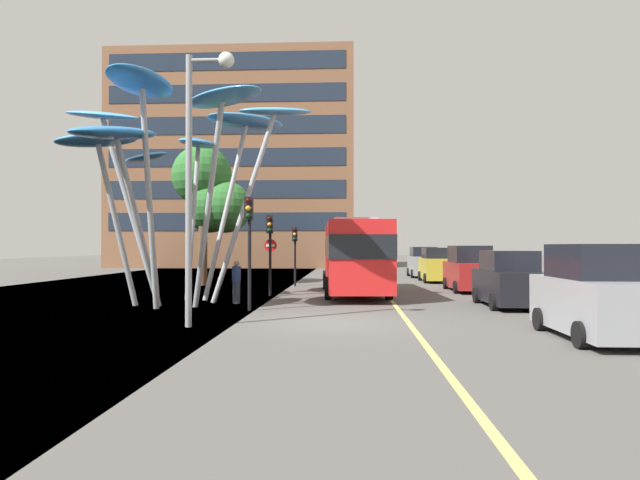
# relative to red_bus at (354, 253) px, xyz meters

# --- Properties ---
(ground) EXTENTS (120.00, 240.00, 0.10)m
(ground) POSITION_rel_red_bus_xyz_m (-1.48, -9.69, -1.96)
(ground) COLOR #54514F
(red_bus) EXTENTS (3.23, 10.45, 3.50)m
(red_bus) POSITION_rel_red_bus_xyz_m (0.00, 0.00, 0.00)
(red_bus) COLOR red
(red_bus) RESTS_ON ground
(leaf_sculpture) EXTENTS (10.08, 10.42, 8.19)m
(leaf_sculpture) POSITION_rel_red_bus_xyz_m (-6.85, -5.04, 4.63)
(leaf_sculpture) COLOR #9EA0A5
(leaf_sculpture) RESTS_ON ground
(traffic_light_kerb_near) EXTENTS (0.28, 0.42, 3.93)m
(traffic_light_kerb_near) POSITION_rel_red_bus_xyz_m (-3.66, -7.03, 0.92)
(traffic_light_kerb_near) COLOR black
(traffic_light_kerb_near) RESTS_ON ground
(traffic_light_kerb_far) EXTENTS (0.28, 0.42, 3.60)m
(traffic_light_kerb_far) POSITION_rel_red_bus_xyz_m (-3.76, -1.35, 0.69)
(traffic_light_kerb_far) COLOR black
(traffic_light_kerb_far) RESTS_ON ground
(traffic_light_island_mid) EXTENTS (0.28, 0.42, 3.29)m
(traffic_light_island_mid) POSITION_rel_red_bus_xyz_m (-3.25, 4.80, 0.48)
(traffic_light_island_mid) COLOR black
(traffic_light_island_mid) RESTS_ON ground
(car_parked_near) EXTENTS (2.01, 4.24, 2.28)m
(car_parked_near) POSITION_rel_red_bus_xyz_m (5.73, -12.29, -0.85)
(car_parked_near) COLOR gray
(car_parked_near) RESTS_ON ground
(car_parked_mid) EXTENTS (1.96, 4.20, 2.06)m
(car_parked_mid) POSITION_rel_red_bus_xyz_m (5.66, -5.17, -0.95)
(car_parked_mid) COLOR black
(car_parked_mid) RESTS_ON ground
(car_parked_far) EXTENTS (2.04, 4.59, 2.26)m
(car_parked_far) POSITION_rel_red_bus_xyz_m (5.72, 1.88, -0.87)
(car_parked_far) COLOR maroon
(car_parked_far) RESTS_ON ground
(car_side_street) EXTENTS (2.10, 4.24, 2.14)m
(car_side_street) POSITION_rel_red_bus_xyz_m (5.30, 8.99, -0.90)
(car_side_street) COLOR gold
(car_side_street) RESTS_ON ground
(car_far_side) EXTENTS (2.05, 4.35, 2.18)m
(car_far_side) POSITION_rel_red_bus_xyz_m (5.11, 14.50, -0.89)
(car_far_side) COLOR gray
(car_far_side) RESTS_ON ground
(street_lamp) EXTENTS (1.35, 0.44, 7.60)m
(street_lamp) POSITION_rel_red_bus_xyz_m (-4.37, -10.87, 2.90)
(street_lamp) COLOR gray
(street_lamp) RESTS_ON ground
(tree_pavement_near) EXTENTS (4.77, 3.60, 8.17)m
(tree_pavement_near) POSITION_rel_red_bus_xyz_m (-8.32, 6.07, 3.42)
(tree_pavement_near) COLOR brown
(tree_pavement_near) RESTS_ON ground
(pedestrian) EXTENTS (0.34, 0.34, 1.67)m
(pedestrian) POSITION_rel_red_bus_xyz_m (-4.60, -4.60, -1.08)
(pedestrian) COLOR #2D3342
(pedestrian) RESTS_ON ground
(no_entry_sign) EXTENTS (0.60, 0.12, 2.56)m
(no_entry_sign) POSITION_rel_red_bus_xyz_m (-3.93, 0.05, -0.21)
(no_entry_sign) COLOR gray
(no_entry_sign) RESTS_ON ground
(backdrop_building) EXTENTS (25.66, 10.57, 22.67)m
(backdrop_building) POSITION_rel_red_bus_xyz_m (-12.63, 34.42, 9.43)
(backdrop_building) COLOR brown
(backdrop_building) RESTS_ON ground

